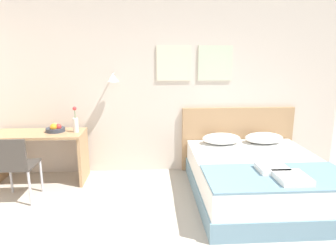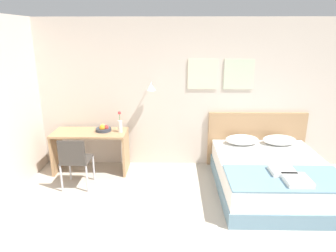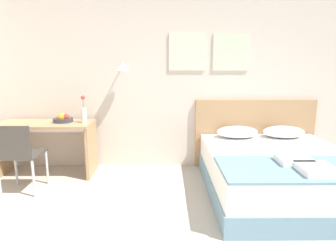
{
  "view_description": "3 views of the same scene",
  "coord_description": "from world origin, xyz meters",
  "px_view_note": "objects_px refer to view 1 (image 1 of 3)",
  "views": [
    {
      "loc": [
        -0.01,
        -1.61,
        1.8
      ],
      "look_at": [
        0.19,
        1.73,
        1.02
      ],
      "focal_mm": 32.0,
      "sensor_mm": 36.0,
      "label": 1
    },
    {
      "loc": [
        -0.16,
        -2.3,
        2.39
      ],
      "look_at": [
        -0.24,
        1.9,
        1.08
      ],
      "focal_mm": 32.0,
      "sensor_mm": 36.0,
      "label": 2
    },
    {
      "loc": [
        0.04,
        -1.43,
        1.52
      ],
      "look_at": [
        0.07,
        2.07,
        0.8
      ],
      "focal_mm": 32.0,
      "sensor_mm": 36.0,
      "label": 3
    }
  ],
  "objects_px": {
    "pillow_left": "(221,139)",
    "folded_towel_near_foot": "(272,168)",
    "flower_vase": "(76,123)",
    "folded_towel_mid_bed": "(292,178)",
    "desk_chair": "(14,164)",
    "bed": "(259,179)",
    "pillow_right": "(264,138)",
    "desk": "(39,147)",
    "fruit_bowl": "(55,129)",
    "throw_blanket": "(279,177)",
    "headboard": "(237,139)"
  },
  "relations": [
    {
      "from": "bed",
      "to": "throw_blanket",
      "type": "height_order",
      "value": "throw_blanket"
    },
    {
      "from": "pillow_left",
      "to": "flower_vase",
      "type": "distance_m",
      "value": 2.15
    },
    {
      "from": "pillow_right",
      "to": "throw_blanket",
      "type": "relative_size",
      "value": 0.36
    },
    {
      "from": "throw_blanket",
      "to": "desk",
      "type": "relative_size",
      "value": 1.26
    },
    {
      "from": "desk_chair",
      "to": "flower_vase",
      "type": "bearing_deg",
      "value": 46.53
    },
    {
      "from": "desk",
      "to": "fruit_bowl",
      "type": "bearing_deg",
      "value": 8.55
    },
    {
      "from": "pillow_right",
      "to": "desk",
      "type": "bearing_deg",
      "value": -179.06
    },
    {
      "from": "throw_blanket",
      "to": "flower_vase",
      "type": "xyz_separation_m",
      "value": [
        -2.46,
        1.26,
        0.35
      ]
    },
    {
      "from": "bed",
      "to": "folded_towel_mid_bed",
      "type": "bearing_deg",
      "value": -84.03
    },
    {
      "from": "pillow_right",
      "to": "flower_vase",
      "type": "height_order",
      "value": "flower_vase"
    },
    {
      "from": "folded_towel_near_foot",
      "to": "desk",
      "type": "bearing_deg",
      "value": 159.24
    },
    {
      "from": "throw_blanket",
      "to": "folded_towel_near_foot",
      "type": "bearing_deg",
      "value": 99.06
    },
    {
      "from": "throw_blanket",
      "to": "flower_vase",
      "type": "height_order",
      "value": "flower_vase"
    },
    {
      "from": "bed",
      "to": "pillow_right",
      "type": "height_order",
      "value": "pillow_right"
    },
    {
      "from": "pillow_right",
      "to": "throw_blanket",
      "type": "xyz_separation_m",
      "value": [
        -0.33,
        -1.32,
        -0.07
      ]
    },
    {
      "from": "desk",
      "to": "throw_blanket",
      "type": "bearing_deg",
      "value": -22.89
    },
    {
      "from": "throw_blanket",
      "to": "flower_vase",
      "type": "bearing_deg",
      "value": 152.79
    },
    {
      "from": "bed",
      "to": "folded_towel_mid_bed",
      "type": "xyz_separation_m",
      "value": [
        0.07,
        -0.71,
        0.31
      ]
    },
    {
      "from": "folded_towel_mid_bed",
      "to": "fruit_bowl",
      "type": "relative_size",
      "value": 1.33
    },
    {
      "from": "bed",
      "to": "pillow_left",
      "type": "bearing_deg",
      "value": 113.64
    },
    {
      "from": "throw_blanket",
      "to": "desk_chair",
      "type": "distance_m",
      "value": 3.13
    },
    {
      "from": "desk",
      "to": "fruit_bowl",
      "type": "height_order",
      "value": "fruit_bowl"
    },
    {
      "from": "folded_towel_near_foot",
      "to": "fruit_bowl",
      "type": "distance_m",
      "value": 2.98
    },
    {
      "from": "bed",
      "to": "pillow_left",
      "type": "height_order",
      "value": "pillow_left"
    },
    {
      "from": "headboard",
      "to": "desk_chair",
      "type": "bearing_deg",
      "value": -162.42
    },
    {
      "from": "desk_chair",
      "to": "folded_towel_near_foot",
      "type": "bearing_deg",
      "value": -8.86
    },
    {
      "from": "desk_chair",
      "to": "flower_vase",
      "type": "height_order",
      "value": "flower_vase"
    },
    {
      "from": "throw_blanket",
      "to": "desk",
      "type": "bearing_deg",
      "value": 157.11
    },
    {
      "from": "pillow_left",
      "to": "headboard",
      "type": "bearing_deg",
      "value": 39.25
    },
    {
      "from": "folded_towel_near_foot",
      "to": "pillow_right",
      "type": "bearing_deg",
      "value": 73.52
    },
    {
      "from": "folded_towel_mid_bed",
      "to": "flower_vase",
      "type": "xyz_separation_m",
      "value": [
        -2.53,
        1.4,
        0.31
      ]
    },
    {
      "from": "headboard",
      "to": "throw_blanket",
      "type": "relative_size",
      "value": 1.11
    },
    {
      "from": "desk",
      "to": "fruit_bowl",
      "type": "relative_size",
      "value": 4.78
    },
    {
      "from": "desk",
      "to": "flower_vase",
      "type": "relative_size",
      "value": 3.43
    },
    {
      "from": "pillow_left",
      "to": "pillow_right",
      "type": "relative_size",
      "value": 1.0
    },
    {
      "from": "flower_vase",
      "to": "throw_blanket",
      "type": "bearing_deg",
      "value": -27.21
    },
    {
      "from": "headboard",
      "to": "pillow_right",
      "type": "relative_size",
      "value": 3.1
    },
    {
      "from": "pillow_left",
      "to": "folded_towel_near_foot",
      "type": "xyz_separation_m",
      "value": [
        0.31,
        -1.18,
        -0.03
      ]
    },
    {
      "from": "folded_towel_mid_bed",
      "to": "desk_chair",
      "type": "distance_m",
      "value": 3.24
    },
    {
      "from": "folded_towel_near_foot",
      "to": "folded_towel_mid_bed",
      "type": "relative_size",
      "value": 0.91
    },
    {
      "from": "pillow_right",
      "to": "fruit_bowl",
      "type": "relative_size",
      "value": 2.15
    },
    {
      "from": "pillow_left",
      "to": "desk",
      "type": "relative_size",
      "value": 0.45
    },
    {
      "from": "folded_towel_mid_bed",
      "to": "throw_blanket",
      "type": "bearing_deg",
      "value": 118.27
    },
    {
      "from": "bed",
      "to": "fruit_bowl",
      "type": "distance_m",
      "value": 2.9
    },
    {
      "from": "bed",
      "to": "flower_vase",
      "type": "distance_m",
      "value": 2.63
    },
    {
      "from": "pillow_left",
      "to": "pillow_right",
      "type": "bearing_deg",
      "value": 0.0
    },
    {
      "from": "pillow_left",
      "to": "folded_towel_near_foot",
      "type": "height_order",
      "value": "pillow_left"
    },
    {
      "from": "folded_towel_near_foot",
      "to": "throw_blanket",
      "type": "bearing_deg",
      "value": -80.94
    },
    {
      "from": "headboard",
      "to": "desk_chair",
      "type": "xyz_separation_m",
      "value": [
        -3.07,
        -0.97,
        0.01
      ]
    },
    {
      "from": "folded_towel_mid_bed",
      "to": "desk_chair",
      "type": "xyz_separation_m",
      "value": [
        -3.15,
        0.75,
        -0.05
      ]
    }
  ]
}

